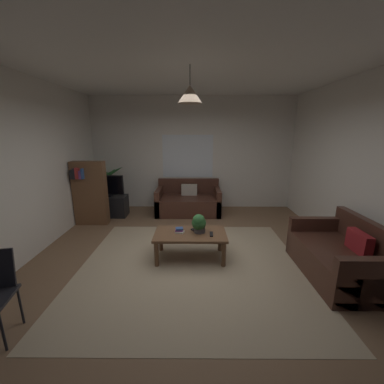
{
  "coord_description": "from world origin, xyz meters",
  "views": [
    {
      "loc": [
        0.02,
        -3.49,
        2.01
      ],
      "look_at": [
        0.0,
        0.3,
        1.05
      ],
      "focal_mm": 22.37,
      "sensor_mm": 36.0,
      "label": 1
    }
  ],
  "objects_px": {
    "potted_plant_on_table": "(199,223)",
    "book_on_table_2": "(179,229)",
    "remote_on_table_0": "(211,234)",
    "bookshelf_corner": "(90,193)",
    "tv": "(106,186)",
    "book_on_table_1": "(179,230)",
    "potted_palm_corner": "(109,190)",
    "book_on_table_0": "(180,232)",
    "couch_right_side": "(340,258)",
    "pendant_lamp": "(190,94)",
    "coffee_table": "(190,237)",
    "couch_under_window": "(188,202)",
    "remote_on_table_1": "(195,231)",
    "tv_stand": "(108,206)"
  },
  "relations": [
    {
      "from": "remote_on_table_0",
      "to": "potted_palm_corner",
      "type": "height_order",
      "value": "potted_palm_corner"
    },
    {
      "from": "pendant_lamp",
      "to": "remote_on_table_1",
      "type": "bearing_deg",
      "value": 41.44
    },
    {
      "from": "coffee_table",
      "to": "tv",
      "type": "bearing_deg",
      "value": 135.47
    },
    {
      "from": "book_on_table_0",
      "to": "potted_plant_on_table",
      "type": "bearing_deg",
      "value": 1.95
    },
    {
      "from": "tv_stand",
      "to": "tv",
      "type": "height_order",
      "value": "tv"
    },
    {
      "from": "couch_under_window",
      "to": "tv_stand",
      "type": "height_order",
      "value": "couch_under_window"
    },
    {
      "from": "book_on_table_1",
      "to": "book_on_table_0",
      "type": "bearing_deg",
      "value": -45.47
    },
    {
      "from": "book_on_table_2",
      "to": "potted_palm_corner",
      "type": "bearing_deg",
      "value": 128.41
    },
    {
      "from": "book_on_table_2",
      "to": "bookshelf_corner",
      "type": "xyz_separation_m",
      "value": [
        -2.04,
        1.48,
        0.21
      ]
    },
    {
      "from": "bookshelf_corner",
      "to": "potted_plant_on_table",
      "type": "bearing_deg",
      "value": -32.21
    },
    {
      "from": "tv",
      "to": "potted_palm_corner",
      "type": "distance_m",
      "value": 0.6
    },
    {
      "from": "couch_right_side",
      "to": "remote_on_table_1",
      "type": "xyz_separation_m",
      "value": [
        -2.05,
        0.55,
        0.18
      ]
    },
    {
      "from": "potted_plant_on_table",
      "to": "couch_right_side",
      "type": "bearing_deg",
      "value": -14.19
    },
    {
      "from": "couch_right_side",
      "to": "pendant_lamp",
      "type": "relative_size",
      "value": 2.87
    },
    {
      "from": "remote_on_table_0",
      "to": "tv",
      "type": "xyz_separation_m",
      "value": [
        -2.36,
        2.07,
        0.31
      ]
    },
    {
      "from": "tv",
      "to": "potted_plant_on_table",
      "type": "bearing_deg",
      "value": -42.46
    },
    {
      "from": "potted_plant_on_table",
      "to": "tv",
      "type": "distance_m",
      "value": 2.93
    },
    {
      "from": "coffee_table",
      "to": "potted_palm_corner",
      "type": "distance_m",
      "value": 3.34
    },
    {
      "from": "book_on_table_0",
      "to": "tv",
      "type": "relative_size",
      "value": 0.16
    },
    {
      "from": "coffee_table",
      "to": "couch_under_window",
      "type": "bearing_deg",
      "value": 92.0
    },
    {
      "from": "remote_on_table_0",
      "to": "remote_on_table_1",
      "type": "bearing_deg",
      "value": 155.3
    },
    {
      "from": "coffee_table",
      "to": "remote_on_table_0",
      "type": "xyz_separation_m",
      "value": [
        0.33,
        -0.07,
        0.08
      ]
    },
    {
      "from": "remote_on_table_0",
      "to": "bookshelf_corner",
      "type": "relative_size",
      "value": 0.11
    },
    {
      "from": "potted_palm_corner",
      "to": "remote_on_table_0",
      "type": "bearing_deg",
      "value": -46.17
    },
    {
      "from": "couch_under_window",
      "to": "book_on_table_0",
      "type": "height_order",
      "value": "couch_under_window"
    },
    {
      "from": "remote_on_table_0",
      "to": "potted_plant_on_table",
      "type": "xyz_separation_m",
      "value": [
        -0.2,
        0.09,
        0.15
      ]
    },
    {
      "from": "tv",
      "to": "pendant_lamp",
      "type": "height_order",
      "value": "pendant_lamp"
    },
    {
      "from": "coffee_table",
      "to": "book_on_table_1",
      "type": "bearing_deg",
      "value": 175.73
    },
    {
      "from": "book_on_table_1",
      "to": "book_on_table_2",
      "type": "bearing_deg",
      "value": 28.85
    },
    {
      "from": "couch_under_window",
      "to": "pendant_lamp",
      "type": "distance_m",
      "value": 3.18
    },
    {
      "from": "coffee_table",
      "to": "remote_on_table_1",
      "type": "relative_size",
      "value": 7.14
    },
    {
      "from": "potted_plant_on_table",
      "to": "book_on_table_2",
      "type": "bearing_deg",
      "value": 179.61
    },
    {
      "from": "tv",
      "to": "bookshelf_corner",
      "type": "distance_m",
      "value": 0.53
    },
    {
      "from": "coffee_table",
      "to": "remote_on_table_1",
      "type": "height_order",
      "value": "remote_on_table_1"
    },
    {
      "from": "book_on_table_2",
      "to": "remote_on_table_0",
      "type": "distance_m",
      "value": 0.52
    },
    {
      "from": "couch_right_side",
      "to": "remote_on_table_1",
      "type": "height_order",
      "value": "couch_right_side"
    },
    {
      "from": "couch_under_window",
      "to": "book_on_table_2",
      "type": "relative_size",
      "value": 13.72
    },
    {
      "from": "tv_stand",
      "to": "bookshelf_corner",
      "type": "bearing_deg",
      "value": -109.65
    },
    {
      "from": "couch_right_side",
      "to": "remote_on_table_0",
      "type": "height_order",
      "value": "couch_right_side"
    },
    {
      "from": "book_on_table_2",
      "to": "pendant_lamp",
      "type": "xyz_separation_m",
      "value": [
        0.17,
        -0.02,
        2.01
      ]
    },
    {
      "from": "couch_right_side",
      "to": "coffee_table",
      "type": "height_order",
      "value": "couch_right_side"
    },
    {
      "from": "remote_on_table_0",
      "to": "potted_palm_corner",
      "type": "distance_m",
      "value": 3.61
    },
    {
      "from": "potted_palm_corner",
      "to": "pendant_lamp",
      "type": "height_order",
      "value": "pendant_lamp"
    },
    {
      "from": "book_on_table_1",
      "to": "remote_on_table_0",
      "type": "height_order",
      "value": "book_on_table_1"
    },
    {
      "from": "book_on_table_1",
      "to": "potted_plant_on_table",
      "type": "bearing_deg",
      "value": 0.09
    },
    {
      "from": "potted_plant_on_table",
      "to": "bookshelf_corner",
      "type": "height_order",
      "value": "bookshelf_corner"
    },
    {
      "from": "tv",
      "to": "potted_palm_corner",
      "type": "relative_size",
      "value": 0.65
    },
    {
      "from": "remote_on_table_0",
      "to": "remote_on_table_1",
      "type": "height_order",
      "value": "same"
    },
    {
      "from": "remote_on_table_1",
      "to": "pendant_lamp",
      "type": "distance_m",
      "value": 2.06
    },
    {
      "from": "book_on_table_0",
      "to": "tv_stand",
      "type": "xyz_separation_m",
      "value": [
        -1.86,
        2.01,
        -0.2
      ]
    }
  ]
}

